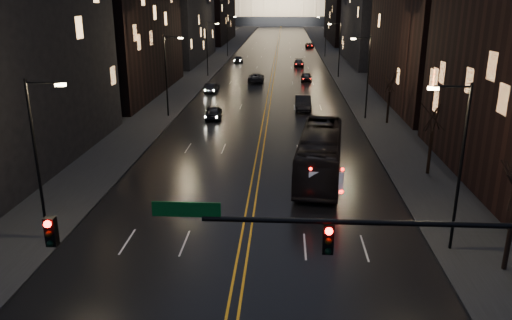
% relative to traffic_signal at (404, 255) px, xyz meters
% --- Properties ---
extents(road, '(20.00, 320.00, 0.02)m').
position_rel_traffic_signal_xyz_m(road, '(-5.91, 130.00, -5.09)').
color(road, black).
rests_on(road, ground).
extents(sidewalk_left, '(8.00, 320.00, 0.16)m').
position_rel_traffic_signal_xyz_m(sidewalk_left, '(-19.91, 130.00, -5.02)').
color(sidewalk_left, black).
rests_on(sidewalk_left, ground).
extents(sidewalk_right, '(8.00, 320.00, 0.16)m').
position_rel_traffic_signal_xyz_m(sidewalk_right, '(8.09, 130.00, -5.02)').
color(sidewalk_right, black).
rests_on(sidewalk_right, ground).
extents(center_line, '(0.62, 320.00, 0.01)m').
position_rel_traffic_signal_xyz_m(center_line, '(-5.91, 130.00, -5.08)').
color(center_line, orange).
rests_on(center_line, road).
extents(building_left_far, '(12.00, 34.00, 20.00)m').
position_rel_traffic_signal_xyz_m(building_left_far, '(-26.91, 92.00, 4.90)').
color(building_left_far, black).
rests_on(building_left_far, ground).
extents(building_left_dist, '(12.00, 40.00, 24.00)m').
position_rel_traffic_signal_xyz_m(building_left_dist, '(-26.91, 140.00, 6.90)').
color(building_left_dist, black).
rests_on(building_left_dist, ground).
extents(building_right_dist, '(12.00, 40.00, 22.00)m').
position_rel_traffic_signal_xyz_m(building_right_dist, '(15.09, 140.00, 5.90)').
color(building_right_dist, black).
rests_on(building_right_dist, ground).
extents(traffic_signal, '(17.29, 0.45, 7.00)m').
position_rel_traffic_signal_xyz_m(traffic_signal, '(0.00, 0.00, 0.00)').
color(traffic_signal, black).
rests_on(traffic_signal, ground).
extents(streetlamp_right_near, '(2.13, 0.25, 9.00)m').
position_rel_traffic_signal_xyz_m(streetlamp_right_near, '(4.91, 10.00, -0.02)').
color(streetlamp_right_near, black).
rests_on(streetlamp_right_near, ground).
extents(streetlamp_left_near, '(2.13, 0.25, 9.00)m').
position_rel_traffic_signal_xyz_m(streetlamp_left_near, '(-16.72, 10.00, -0.02)').
color(streetlamp_left_near, black).
rests_on(streetlamp_left_near, ground).
extents(streetlamp_right_mid, '(2.13, 0.25, 9.00)m').
position_rel_traffic_signal_xyz_m(streetlamp_right_mid, '(4.91, 40.00, -0.02)').
color(streetlamp_right_mid, black).
rests_on(streetlamp_right_mid, ground).
extents(streetlamp_left_mid, '(2.13, 0.25, 9.00)m').
position_rel_traffic_signal_xyz_m(streetlamp_left_mid, '(-16.72, 40.00, -0.02)').
color(streetlamp_left_mid, black).
rests_on(streetlamp_left_mid, ground).
extents(streetlamp_right_far, '(2.13, 0.25, 9.00)m').
position_rel_traffic_signal_xyz_m(streetlamp_right_far, '(4.91, 70.00, -0.02)').
color(streetlamp_right_far, black).
rests_on(streetlamp_right_far, ground).
extents(streetlamp_left_far, '(2.13, 0.25, 9.00)m').
position_rel_traffic_signal_xyz_m(streetlamp_left_far, '(-16.72, 70.00, -0.02)').
color(streetlamp_left_far, black).
rests_on(streetlamp_left_far, ground).
extents(streetlamp_right_dist, '(2.13, 0.25, 9.00)m').
position_rel_traffic_signal_xyz_m(streetlamp_right_dist, '(4.91, 100.00, -0.02)').
color(streetlamp_right_dist, black).
rests_on(streetlamp_right_dist, ground).
extents(streetlamp_left_dist, '(2.13, 0.25, 9.00)m').
position_rel_traffic_signal_xyz_m(streetlamp_left_dist, '(-16.72, 100.00, -0.02)').
color(streetlamp_left_dist, black).
rests_on(streetlamp_left_dist, ground).
extents(tree_right_mid, '(2.40, 2.40, 6.65)m').
position_rel_traffic_signal_xyz_m(tree_right_mid, '(7.09, 22.00, -0.58)').
color(tree_right_mid, black).
rests_on(tree_right_mid, ground).
extents(tree_right_far, '(2.40, 2.40, 6.65)m').
position_rel_traffic_signal_xyz_m(tree_right_far, '(7.09, 38.00, -0.58)').
color(tree_right_far, black).
rests_on(tree_right_far, ground).
extents(bus, '(4.36, 12.85, 3.51)m').
position_rel_traffic_signal_xyz_m(bus, '(-1.13, 21.46, -3.35)').
color(bus, black).
rests_on(bus, ground).
extents(oncoming_car_a, '(2.09, 4.52, 1.50)m').
position_rel_traffic_signal_xyz_m(oncoming_car_a, '(-11.67, 39.44, -4.35)').
color(oncoming_car_a, black).
rests_on(oncoming_car_a, ground).
extents(oncoming_car_b, '(1.77, 4.28, 1.38)m').
position_rel_traffic_signal_xyz_m(oncoming_car_b, '(-14.19, 55.33, -4.41)').
color(oncoming_car_b, black).
rests_on(oncoming_car_b, ground).
extents(oncoming_car_c, '(2.39, 5.13, 1.42)m').
position_rel_traffic_signal_xyz_m(oncoming_car_c, '(-8.41, 64.83, -4.39)').
color(oncoming_car_c, black).
rests_on(oncoming_car_c, ground).
extents(oncoming_car_d, '(2.42, 4.82, 1.34)m').
position_rel_traffic_signal_xyz_m(oncoming_car_d, '(-13.48, 89.27, -4.43)').
color(oncoming_car_d, black).
rests_on(oncoming_car_d, ground).
extents(receding_car_a, '(1.83, 5.17, 1.70)m').
position_rel_traffic_signal_xyz_m(receding_car_a, '(-1.62, 44.59, -4.25)').
color(receding_car_a, black).
rests_on(receding_car_a, ground).
extents(receding_car_b, '(1.76, 4.20, 1.42)m').
position_rel_traffic_signal_xyz_m(receding_car_b, '(-0.40, 65.85, -4.39)').
color(receding_car_b, black).
rests_on(receding_car_b, ground).
extents(receding_car_c, '(1.96, 4.71, 1.36)m').
position_rel_traffic_signal_xyz_m(receding_car_c, '(-1.15, 83.67, -4.42)').
color(receding_car_c, black).
rests_on(receding_car_c, ground).
extents(receding_car_d, '(2.17, 4.68, 1.30)m').
position_rel_traffic_signal_xyz_m(receding_car_d, '(2.59, 121.99, -4.45)').
color(receding_car_d, black).
rests_on(receding_car_d, ground).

